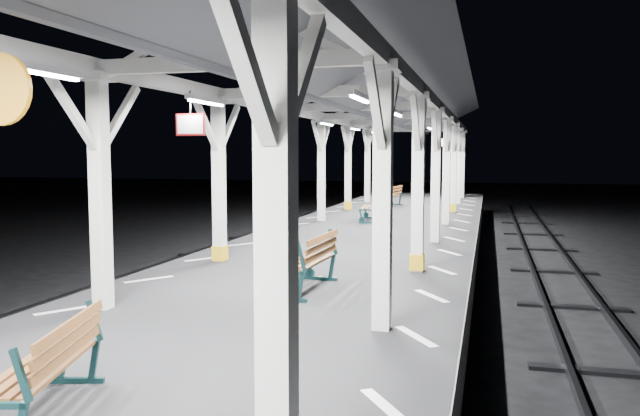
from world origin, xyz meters
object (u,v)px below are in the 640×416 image
at_px(bench_mid, 311,260).
at_px(bench_extra, 393,195).
at_px(bench_far, 373,206).
at_px(bench_near, 50,365).

xyz_separation_m(bench_mid, bench_extra, (-1.09, 16.12, -0.03)).
bearing_deg(bench_far, bench_extra, 85.86).
distance_m(bench_near, bench_far, 15.65).
distance_m(bench_mid, bench_far, 10.49).
height_order(bench_mid, bench_extra, bench_mid).
bearing_deg(bench_extra, bench_far, -79.83).
relative_size(bench_mid, bench_far, 1.00).
relative_size(bench_mid, bench_extra, 1.03).
height_order(bench_far, bench_extra, bench_far).
bearing_deg(bench_near, bench_mid, 65.96).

